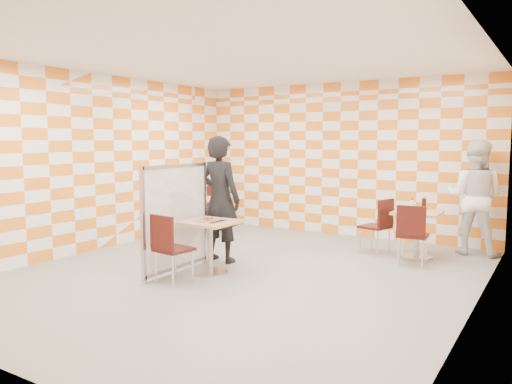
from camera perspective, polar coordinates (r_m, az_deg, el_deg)
room_shell at (r=7.34m, az=0.75°, el=3.00°), size 7.00×7.00×7.00m
main_table at (r=7.07m, az=-5.28°, el=-5.23°), size 0.70×0.70×0.75m
second_table at (r=8.36m, az=17.94°, el=-3.76°), size 0.70×0.70×0.75m
empty_table at (r=9.85m, az=-6.23°, el=-2.06°), size 0.70×0.70×0.75m
chair_main_front at (r=6.59m, az=-9.99°, el=-5.82°), size 0.47×0.48×0.92m
chair_second_front at (r=7.78m, az=17.40°, el=-4.20°), size 0.45×0.46×0.92m
chair_second_side at (r=8.43m, az=13.97°, el=-3.33°), size 0.52×0.52×0.92m
chair_empty_near at (r=9.34m, az=-8.21°, el=-2.31°), size 0.50×0.51×0.92m
chair_empty_far at (r=10.36m, az=-4.72°, el=-1.45°), size 0.52×0.53×0.92m
partition at (r=7.12m, az=-9.13°, el=-2.91°), size 0.08×1.38×1.55m
man_dark at (r=7.70m, az=-4.12°, el=-0.82°), size 0.73×0.50×1.94m
man_white at (r=8.92m, az=23.68°, el=-0.56°), size 0.95×0.76×1.89m
pizza_on_foil at (r=7.02m, az=-5.37°, el=-3.19°), size 0.40×0.40×0.04m
sport_bottle at (r=8.45m, az=17.40°, el=-1.39°), size 0.06×0.06×0.20m
soda_bottle at (r=8.40m, az=18.64°, el=-1.37°), size 0.07×0.07×0.23m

